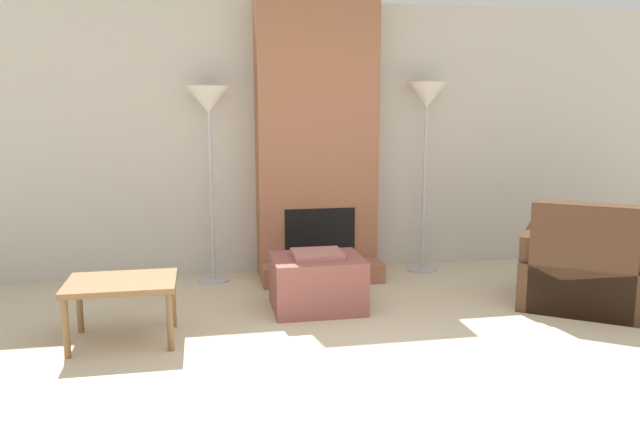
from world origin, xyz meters
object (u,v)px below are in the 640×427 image
at_px(ottoman, 317,282).
at_px(side_table, 122,288).
at_px(floor_lamp_left, 209,110).
at_px(armchair, 582,274).
at_px(floor_lamp_right, 427,105).

xyz_separation_m(ottoman, side_table, (-1.46, -0.44, 0.16)).
bearing_deg(floor_lamp_left, armchair, -24.62).
xyz_separation_m(side_table, floor_lamp_right, (2.71, 1.44, 1.25)).
bearing_deg(armchair, floor_lamp_right, -21.41).
height_order(ottoman, floor_lamp_left, floor_lamp_left).
xyz_separation_m(ottoman, armchair, (2.13, -0.35, 0.06)).
height_order(armchair, side_table, armchair).
distance_m(floor_lamp_left, floor_lamp_right, 2.06).
relative_size(side_table, floor_lamp_right, 0.40).
height_order(ottoman, floor_lamp_right, floor_lamp_right).
bearing_deg(floor_lamp_right, ottoman, -141.62).
height_order(side_table, floor_lamp_right, floor_lamp_right).
height_order(ottoman, side_table, ottoman).
distance_m(side_table, floor_lamp_right, 3.31).
xyz_separation_m(armchair, floor_lamp_right, (-0.87, 1.34, 1.35)).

